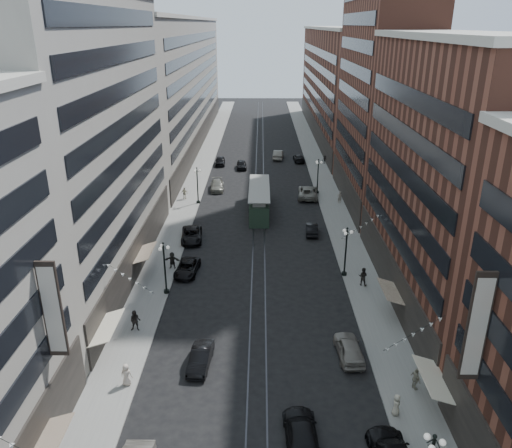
{
  "coord_description": "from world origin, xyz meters",
  "views": [
    {
      "loc": [
        0.21,
        -15.73,
        25.22
      ],
      "look_at": [
        -0.29,
        34.5,
        5.0
      ],
      "focal_mm": 35.0,
      "sensor_mm": 36.0,
      "label": 1
    }
  ],
  "objects_px": {
    "car_13": "(242,165)",
    "car_6": "(301,433)",
    "lamppost_sw_mid": "(197,184)",
    "car_5": "(201,358)",
    "streetcar": "(259,201)",
    "car_10": "(312,229)",
    "car_11": "(308,192)",
    "pedestrian_4": "(416,379)",
    "lamppost_se_mid": "(318,175)",
    "lamppost_se_far": "(346,250)",
    "pedestrian_6": "(185,193)",
    "pedestrian_9": "(325,160)",
    "lamppost_sw_far": "(165,266)",
    "car_14": "(278,154)",
    "pedestrian_7": "(363,276)",
    "car_4": "(349,348)",
    "pedestrian_extra_1": "(396,405)",
    "pedestrian_5": "(172,260)",
    "car_2": "(187,268)",
    "car_12": "(299,158)",
    "car_9": "(220,161)",
    "pedestrian_8": "(340,197)",
    "car_7": "(192,235)",
    "pedestrian_2": "(135,321)",
    "pedestrian_1": "(126,375)",
    "car_8": "(217,186)"
  },
  "relations": [
    {
      "from": "car_9",
      "to": "pedestrian_8",
      "type": "height_order",
      "value": "pedestrian_8"
    },
    {
      "from": "lamppost_sw_mid",
      "to": "car_7",
      "type": "distance_m",
      "value": 13.9
    },
    {
      "from": "pedestrian_5",
      "to": "pedestrian_7",
      "type": "distance_m",
      "value": 20.56
    },
    {
      "from": "car_14",
      "to": "pedestrian_7",
      "type": "height_order",
      "value": "pedestrian_7"
    },
    {
      "from": "lamppost_se_mid",
      "to": "car_11",
      "type": "height_order",
      "value": "lamppost_se_mid"
    },
    {
      "from": "car_13",
      "to": "car_6",
      "type": "bearing_deg",
      "value": -88.03
    },
    {
      "from": "lamppost_sw_far",
      "to": "car_10",
      "type": "distance_m",
      "value": 22.47
    },
    {
      "from": "lamppost_se_mid",
      "to": "car_10",
      "type": "xyz_separation_m",
      "value": [
        -2.4,
        -16.4,
        -2.39
      ]
    },
    {
      "from": "car_2",
      "to": "pedestrian_7",
      "type": "relative_size",
      "value": 2.47
    },
    {
      "from": "lamppost_se_far",
      "to": "car_5",
      "type": "height_order",
      "value": "lamppost_se_far"
    },
    {
      "from": "pedestrian_6",
      "to": "lamppost_sw_far",
      "type": "bearing_deg",
      "value": 111.74
    },
    {
      "from": "pedestrian_4",
      "to": "pedestrian_extra_1",
      "type": "xyz_separation_m",
      "value": [
        -2.06,
        -2.61,
        -0.07
      ]
    },
    {
      "from": "lamppost_sw_mid",
      "to": "pedestrian_extra_1",
      "type": "bearing_deg",
      "value": -66.71
    },
    {
      "from": "lamppost_se_far",
      "to": "pedestrian_5",
      "type": "height_order",
      "value": "lamppost_se_far"
    },
    {
      "from": "pedestrian_2",
      "to": "car_14",
      "type": "relative_size",
      "value": 0.37
    },
    {
      "from": "car_10",
      "to": "car_11",
      "type": "distance_m",
      "value": 14.6
    },
    {
      "from": "car_2",
      "to": "car_13",
      "type": "xyz_separation_m",
      "value": [
        4.33,
        42.22,
        0.09
      ]
    },
    {
      "from": "car_10",
      "to": "pedestrian_2",
      "type": "bearing_deg",
      "value": 55.96
    },
    {
      "from": "lamppost_se_far",
      "to": "pedestrian_extra_1",
      "type": "bearing_deg",
      "value": -88.99
    },
    {
      "from": "car_10",
      "to": "pedestrian_extra_1",
      "type": "height_order",
      "value": "pedestrian_extra_1"
    },
    {
      "from": "car_12",
      "to": "pedestrian_9",
      "type": "distance_m",
      "value": 5.28
    },
    {
      "from": "lamppost_sw_mid",
      "to": "car_5",
      "type": "height_order",
      "value": "lamppost_sw_mid"
    },
    {
      "from": "car_2",
      "to": "car_12",
      "type": "xyz_separation_m",
      "value": [
        15.39,
        47.63,
        0.05
      ]
    },
    {
      "from": "car_5",
      "to": "pedestrian_4",
      "type": "bearing_deg",
      "value": -4.9
    },
    {
      "from": "lamppost_se_far",
      "to": "pedestrian_1",
      "type": "distance_m",
      "value": 26.0
    },
    {
      "from": "car_12",
      "to": "car_14",
      "type": "distance_m",
      "value": 4.49
    },
    {
      "from": "pedestrian_6",
      "to": "pedestrian_9",
      "type": "relative_size",
      "value": 1.19
    },
    {
      "from": "pedestrian_extra_1",
      "to": "car_5",
      "type": "bearing_deg",
      "value": 78.78
    },
    {
      "from": "car_2",
      "to": "pedestrian_7",
      "type": "distance_m",
      "value": 18.65
    },
    {
      "from": "lamppost_sw_mid",
      "to": "car_11",
      "type": "height_order",
      "value": "lamppost_sw_mid"
    },
    {
      "from": "car_11",
      "to": "pedestrian_5",
      "type": "distance_m",
      "value": 30.01
    },
    {
      "from": "pedestrian_8",
      "to": "pedestrian_1",
      "type": "bearing_deg",
      "value": 42.88
    },
    {
      "from": "lamppost_sw_mid",
      "to": "lamppost_se_far",
      "type": "relative_size",
      "value": 1.0
    },
    {
      "from": "pedestrian_5",
      "to": "car_2",
      "type": "bearing_deg",
      "value": -25.51
    },
    {
      "from": "car_7",
      "to": "pedestrian_8",
      "type": "height_order",
      "value": "pedestrian_8"
    },
    {
      "from": "car_8",
      "to": "pedestrian_7",
      "type": "distance_m",
      "value": 36.49
    },
    {
      "from": "streetcar",
      "to": "car_10",
      "type": "relative_size",
      "value": 3.08
    },
    {
      "from": "car_2",
      "to": "car_6",
      "type": "distance_m",
      "value": 25.71
    },
    {
      "from": "pedestrian_extra_1",
      "to": "pedestrian_9",
      "type": "bearing_deg",
      "value": 7.11
    },
    {
      "from": "car_2",
      "to": "car_14",
      "type": "xyz_separation_m",
      "value": [
        11.4,
        49.68,
        0.2
      ]
    },
    {
      "from": "car_4",
      "to": "car_6",
      "type": "height_order",
      "value": "car_4"
    },
    {
      "from": "lamppost_se_mid",
      "to": "car_6",
      "type": "bearing_deg",
      "value": -97.08
    },
    {
      "from": "pedestrian_extra_1",
      "to": "car_10",
      "type": "bearing_deg",
      "value": 14.54
    },
    {
      "from": "lamppost_sw_far",
      "to": "pedestrian_4",
      "type": "height_order",
      "value": "lamppost_sw_far"
    },
    {
      "from": "car_11",
      "to": "lamppost_sw_mid",
      "type": "bearing_deg",
      "value": 15.35
    },
    {
      "from": "streetcar",
      "to": "pedestrian_2",
      "type": "xyz_separation_m",
      "value": [
        -10.71,
        -30.41,
        -0.55
      ]
    },
    {
      "from": "streetcar",
      "to": "pedestrian_7",
      "type": "xyz_separation_m",
      "value": [
        10.74,
        -21.97,
        -0.55
      ]
    },
    {
      "from": "lamppost_se_far",
      "to": "car_8",
      "type": "bearing_deg",
      "value": 118.42
    },
    {
      "from": "car_9",
      "to": "car_7",
      "type": "bearing_deg",
      "value": -93.64
    },
    {
      "from": "lamppost_se_far",
      "to": "pedestrian_5",
      "type": "distance_m",
      "value": 18.86
    }
  ]
}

